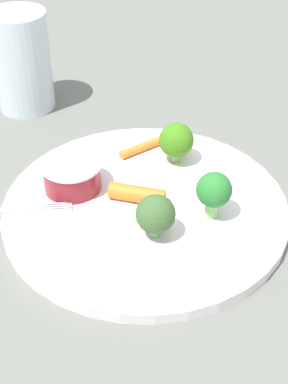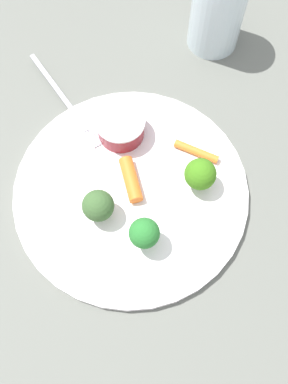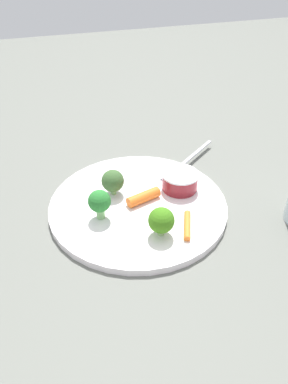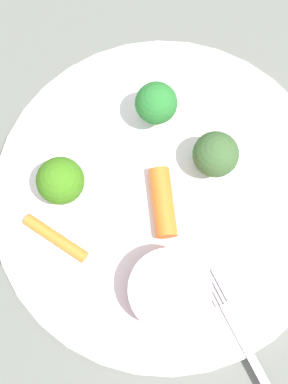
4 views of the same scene
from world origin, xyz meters
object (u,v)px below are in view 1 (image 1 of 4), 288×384
at_px(sauce_cup, 72,175).
at_px(broccoli_floret_2, 214,191).
at_px(broccoli_floret_1, 176,141).
at_px(carrot_stick_1, 135,196).
at_px(plate, 145,208).
at_px(drinking_glass, 22,61).
at_px(broccoli_floret_0, 156,215).
at_px(carrot_stick_0, 142,147).

xyz_separation_m(sauce_cup, broccoli_floret_2, (0.03, -0.15, 0.02)).
xyz_separation_m(broccoli_floret_1, carrot_stick_1, (-0.09, -0.00, -0.02)).
bearing_deg(plate, carrot_stick_1, 108.68).
bearing_deg(broccoli_floret_1, sauce_cup, 144.40).
xyz_separation_m(plate, drinking_glass, (0.11, 0.25, 0.06)).
xyz_separation_m(broccoli_floret_0, carrot_stick_1, (0.03, 0.04, -0.02)).
bearing_deg(broccoli_floret_2, sauce_cup, 102.83).
xyz_separation_m(carrot_stick_1, drinking_glass, (0.12, 0.24, 0.04)).
bearing_deg(carrot_stick_0, broccoli_floret_0, -144.21).
bearing_deg(broccoli_floret_2, carrot_stick_1, 105.70).
relative_size(broccoli_floret_2, drinking_glass, 0.39).
height_order(broccoli_floret_1, carrot_stick_1, broccoli_floret_1).
distance_m(broccoli_floret_1, broccoli_floret_2, 0.10).
relative_size(plate, drinking_glass, 2.29).
relative_size(carrot_stick_0, carrot_stick_1, 1.02).
relative_size(broccoli_floret_0, broccoli_floret_2, 0.90).
height_order(plate, broccoli_floret_1, broccoli_floret_1).
xyz_separation_m(sauce_cup, carrot_stick_1, (0.01, -0.07, -0.01)).
bearing_deg(plate, broccoli_floret_1, 6.59).
relative_size(broccoli_floret_1, carrot_stick_0, 0.80).
height_order(sauce_cup, drinking_glass, drinking_glass).
relative_size(sauce_cup, drinking_glass, 0.50).
xyz_separation_m(plate, broccoli_floret_2, (0.02, -0.07, 0.04)).
distance_m(broccoli_floret_2, carrot_stick_1, 0.08).
bearing_deg(drinking_glass, broccoli_floret_0, -117.63).
distance_m(sauce_cup, drinking_glass, 0.22).
relative_size(broccoli_floret_0, carrot_stick_0, 0.77).
distance_m(broccoli_floret_1, carrot_stick_1, 0.09).
height_order(broccoli_floret_1, drinking_glass, drinking_glass).
relative_size(sauce_cup, broccoli_floret_0, 1.40).
distance_m(carrot_stick_1, drinking_glass, 0.27).
relative_size(broccoli_floret_0, drinking_glass, 0.35).
bearing_deg(broccoli_floret_0, broccoli_floret_2, -32.02).
height_order(broccoli_floret_2, drinking_glass, drinking_glass).
bearing_deg(plate, sauce_cup, 100.77).
xyz_separation_m(broccoli_floret_1, drinking_glass, (0.03, 0.24, 0.02)).
xyz_separation_m(plate, sauce_cup, (-0.02, 0.08, 0.02)).
bearing_deg(sauce_cup, broccoli_floret_2, -77.17).
distance_m(broccoli_floret_2, carrot_stick_0, 0.14).
bearing_deg(broccoli_floret_1, drinking_glass, 83.22).
bearing_deg(broccoli_floret_0, plate, 42.24).
bearing_deg(sauce_cup, drinking_glass, 53.15).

